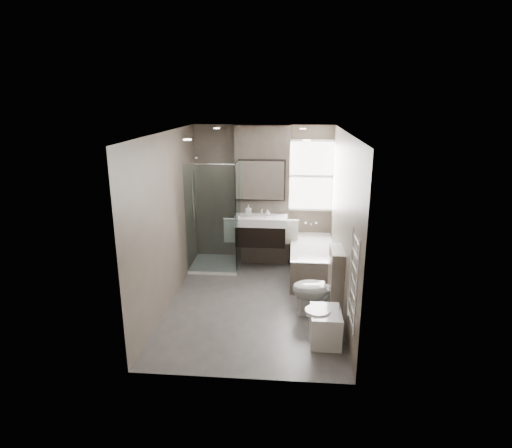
# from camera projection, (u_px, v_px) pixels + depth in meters

# --- Properties ---
(room) EXTENTS (2.70, 3.90, 2.70)m
(room) POSITION_uv_depth(u_px,v_px,m) (254.00, 222.00, 6.30)
(room) COLOR #504C4A
(room) RESTS_ON ground
(vanity_pier) EXTENTS (1.00, 0.25, 2.60)m
(vanity_pier) POSITION_uv_depth(u_px,v_px,m) (262.00, 196.00, 8.00)
(vanity_pier) COLOR #5C5248
(vanity_pier) RESTS_ON ground
(vanity) EXTENTS (0.95, 0.47, 0.66)m
(vanity) POSITION_uv_depth(u_px,v_px,m) (261.00, 230.00, 7.82)
(vanity) COLOR black
(vanity) RESTS_ON vanity_pier
(mirror_cabinet) EXTENTS (0.86, 0.08, 0.76)m
(mirror_cabinet) POSITION_uv_depth(u_px,v_px,m) (262.00, 180.00, 7.75)
(mirror_cabinet) COLOR black
(mirror_cabinet) RESTS_ON vanity_pier
(towel_left) EXTENTS (0.24, 0.06, 0.44)m
(towel_left) POSITION_uv_depth(u_px,v_px,m) (231.00, 231.00, 7.86)
(towel_left) COLOR silver
(towel_left) RESTS_ON vanity_pier
(towel_right) EXTENTS (0.24, 0.06, 0.44)m
(towel_right) POSITION_uv_depth(u_px,v_px,m) (292.00, 232.00, 7.76)
(towel_right) COLOR silver
(towel_right) RESTS_ON vanity_pier
(shower_enclosure) EXTENTS (0.90, 0.90, 2.00)m
(shower_enclosure) POSITION_uv_depth(u_px,v_px,m) (220.00, 243.00, 7.88)
(shower_enclosure) COLOR white
(shower_enclosure) RESTS_ON ground
(bathtub) EXTENTS (0.75, 1.60, 0.57)m
(bathtub) POSITION_uv_depth(u_px,v_px,m) (312.00, 260.00, 7.56)
(bathtub) COLOR #5C5248
(bathtub) RESTS_ON ground
(window) EXTENTS (0.98, 0.06, 1.33)m
(window) POSITION_uv_depth(u_px,v_px,m) (311.00, 176.00, 7.92)
(window) COLOR white
(window) RESTS_ON room
(toilet) EXTENTS (0.78, 0.47, 0.78)m
(toilet) POSITION_uv_depth(u_px,v_px,m) (319.00, 289.00, 6.21)
(toilet) COLOR white
(toilet) RESTS_ON ground
(cistern_box) EXTENTS (0.19, 0.55, 1.00)m
(cistern_box) POSITION_uv_depth(u_px,v_px,m) (336.00, 282.00, 6.19)
(cistern_box) COLOR #5C5248
(cistern_box) RESTS_ON ground
(bidet) EXTENTS (0.46, 0.54, 0.56)m
(bidet) POSITION_uv_depth(u_px,v_px,m) (325.00, 325.00, 5.54)
(bidet) COLOR white
(bidet) RESTS_ON ground
(towel_radiator) EXTENTS (0.03, 0.49, 1.10)m
(towel_radiator) POSITION_uv_depth(u_px,v_px,m) (354.00, 281.00, 4.72)
(towel_radiator) COLOR silver
(towel_radiator) RESTS_ON room
(soap_bottle_a) EXTENTS (0.10, 0.10, 0.21)m
(soap_bottle_a) POSITION_uv_depth(u_px,v_px,m) (248.00, 211.00, 7.73)
(soap_bottle_a) COLOR white
(soap_bottle_a) RESTS_ON vanity
(soap_bottle_b) EXTENTS (0.09, 0.09, 0.12)m
(soap_bottle_b) POSITION_uv_depth(u_px,v_px,m) (268.00, 213.00, 7.76)
(soap_bottle_b) COLOR white
(soap_bottle_b) RESTS_ON vanity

